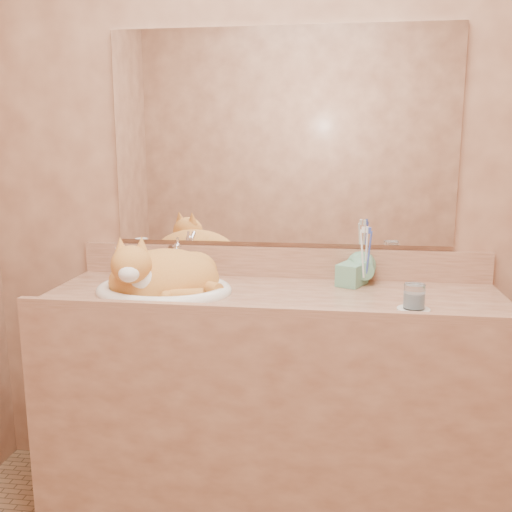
# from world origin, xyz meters

# --- Properties ---
(wall_back) EXTENTS (2.40, 0.02, 2.50)m
(wall_back) POSITION_xyz_m (0.00, 1.00, 1.25)
(wall_back) COLOR brown
(wall_back) RESTS_ON ground
(vanity_counter) EXTENTS (1.60, 0.55, 0.85)m
(vanity_counter) POSITION_xyz_m (0.00, 0.72, 0.42)
(vanity_counter) COLOR brown
(vanity_counter) RESTS_ON floor
(mirror) EXTENTS (1.30, 0.02, 0.80)m
(mirror) POSITION_xyz_m (0.00, 0.99, 1.39)
(mirror) COLOR white
(mirror) RESTS_ON wall_back
(sink_basin) EXTENTS (0.51, 0.44, 0.15)m
(sink_basin) POSITION_xyz_m (-0.39, 0.70, 0.92)
(sink_basin) COLOR white
(sink_basin) RESTS_ON vanity_counter
(faucet) EXTENTS (0.05, 0.11, 0.15)m
(faucet) POSITION_xyz_m (-0.39, 0.89, 0.93)
(faucet) COLOR white
(faucet) RESTS_ON vanity_counter
(cat) EXTENTS (0.49, 0.44, 0.22)m
(cat) POSITION_xyz_m (-0.40, 0.72, 0.91)
(cat) COLOR #C5752D
(cat) RESTS_ON sink_basin
(soap_dispenser) EXTENTS (0.11, 0.11, 0.19)m
(soap_dispenser) POSITION_xyz_m (0.25, 0.84, 0.94)
(soap_dispenser) COLOR #67A585
(soap_dispenser) RESTS_ON vanity_counter
(toothbrush_cup) EXTENTS (0.13, 0.13, 0.11)m
(toothbrush_cup) POSITION_xyz_m (0.32, 0.87, 0.90)
(toothbrush_cup) COLOR #67A585
(toothbrush_cup) RESTS_ON vanity_counter
(toothbrushes) EXTENTS (0.04, 0.04, 0.23)m
(toothbrushes) POSITION_xyz_m (0.32, 0.87, 0.98)
(toothbrushes) COLOR silver
(toothbrushes) RESTS_ON toothbrush_cup
(saucer) EXTENTS (0.10, 0.10, 0.01)m
(saucer) POSITION_xyz_m (0.46, 0.58, 0.85)
(saucer) COLOR white
(saucer) RESTS_ON vanity_counter
(water_glass) EXTENTS (0.07, 0.07, 0.08)m
(water_glass) POSITION_xyz_m (0.46, 0.58, 0.90)
(water_glass) COLOR silver
(water_glass) RESTS_ON saucer
(lotion_bottle) EXTENTS (0.05, 0.05, 0.12)m
(lotion_bottle) POSITION_xyz_m (-0.60, 0.87, 0.91)
(lotion_bottle) COLOR silver
(lotion_bottle) RESTS_ON vanity_counter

